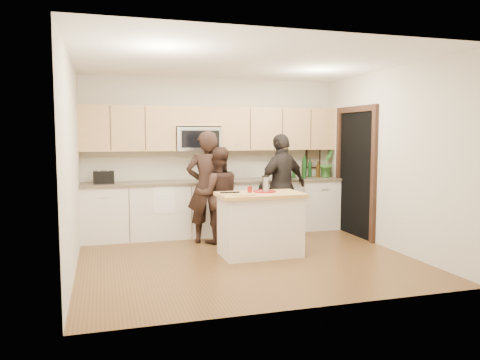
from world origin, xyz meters
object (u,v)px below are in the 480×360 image
object	(u,v)px
toaster	(104,177)
woman_left	(207,187)
woman_right	(282,186)
island	(260,224)
woman_center	(218,195)

from	to	relation	value
toaster	woman_left	bearing A→B (deg)	-20.24
woman_right	island	bearing A→B (deg)	31.16
toaster	woman_right	distance (m)	2.92
woman_center	woman_left	bearing A→B (deg)	-19.77
woman_right	toaster	bearing A→B (deg)	-34.13
woman_left	woman_center	bearing A→B (deg)	167.08
island	woman_center	world-z (taller)	woman_center
woman_center	toaster	bearing A→B (deg)	-17.03
island	woman_center	size ratio (longest dim) A/B	0.79
woman_center	woman_right	world-z (taller)	woman_right
woman_left	toaster	bearing A→B (deg)	-9.90
toaster	woman_center	size ratio (longest dim) A/B	0.21
toaster	woman_left	distance (m)	1.68
island	woman_center	bearing A→B (deg)	111.99
island	toaster	distance (m)	2.71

